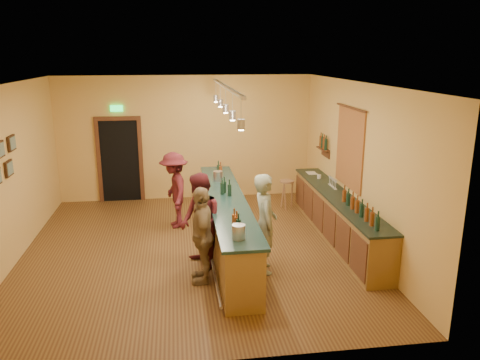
{
  "coord_description": "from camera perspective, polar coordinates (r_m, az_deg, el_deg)",
  "views": [
    {
      "loc": [
        -0.27,
        -8.53,
        3.72
      ],
      "look_at": [
        0.95,
        0.2,
        1.33
      ],
      "focal_mm": 35.0,
      "sensor_mm": 36.0,
      "label": 1
    }
  ],
  "objects": [
    {
      "name": "bottle_shelf",
      "position": [
        11.18,
        10.16,
        4.35
      ],
      "size": [
        0.17,
        0.55,
        0.54
      ],
      "color": "#492B16",
      "rests_on": "wall_right"
    },
    {
      "name": "ceiling",
      "position": [
        8.55,
        -6.25,
        11.61
      ],
      "size": [
        6.5,
        7.0,
        0.02
      ],
      "primitive_type": "cube",
      "color": "silver",
      "rests_on": "wall_back"
    },
    {
      "name": "wall_right",
      "position": [
        9.47,
        14.1,
        1.78
      ],
      "size": [
        0.02,
        7.0,
        3.2
      ],
      "primitive_type": "cube",
      "color": "#E3B355",
      "rests_on": "floor"
    },
    {
      "name": "tasting_bar",
      "position": [
        9.13,
        -1.65,
        -4.77
      ],
      "size": [
        0.74,
        5.1,
        1.38
      ],
      "color": "brown",
      "rests_on": "floor"
    },
    {
      "name": "wall_left",
      "position": [
        9.28,
        -26.43,
        0.37
      ],
      "size": [
        0.02,
        7.0,
        3.2
      ],
      "primitive_type": "cube",
      "color": "#E3B355",
      "rests_on": "floor"
    },
    {
      "name": "back_counter",
      "position": [
        9.84,
        11.78,
        -4.34
      ],
      "size": [
        0.6,
        4.55,
        1.27
      ],
      "color": "brown",
      "rests_on": "floor"
    },
    {
      "name": "doorway",
      "position": [
        12.37,
        -14.42,
        2.59
      ],
      "size": [
        1.15,
        0.09,
        2.48
      ],
      "color": "black",
      "rests_on": "wall_back"
    },
    {
      "name": "bartender",
      "position": [
        8.12,
        3.06,
        -5.3
      ],
      "size": [
        0.44,
        0.66,
        1.76
      ],
      "primitive_type": "imported",
      "rotation": [
        0.0,
        0.0,
        1.54
      ],
      "color": "gray",
      "rests_on": "floor"
    },
    {
      "name": "wall_front",
      "position": [
        5.47,
        -4.54,
        -7.67
      ],
      "size": [
        6.5,
        0.02,
        3.2
      ],
      "primitive_type": "cube",
      "color": "#E3B355",
      "rests_on": "floor"
    },
    {
      "name": "bar_stool",
      "position": [
        11.49,
        5.73,
        -0.76
      ],
      "size": [
        0.35,
        0.35,
        0.72
      ],
      "rotation": [
        0.0,
        0.0,
        -0.24
      ],
      "color": "olive",
      "rests_on": "floor"
    },
    {
      "name": "customer_c",
      "position": [
        10.3,
        -7.99,
        -1.22
      ],
      "size": [
        0.78,
        1.16,
        1.67
      ],
      "primitive_type": "imported",
      "rotation": [
        0.0,
        0.0,
        -1.42
      ],
      "color": "#59191E",
      "rests_on": "floor"
    },
    {
      "name": "customer_a",
      "position": [
        8.25,
        -4.85,
        -5.12
      ],
      "size": [
        0.88,
        1.0,
        1.73
      ],
      "primitive_type": "imported",
      "rotation": [
        0.0,
        0.0,
        -1.26
      ],
      "color": "#59191E",
      "rests_on": "floor"
    },
    {
      "name": "customer_b",
      "position": [
        7.79,
        -4.63,
        -6.68
      ],
      "size": [
        0.43,
        0.98,
        1.65
      ],
      "primitive_type": "imported",
      "rotation": [
        0.0,
        0.0,
        -1.6
      ],
      "color": "#997A51",
      "rests_on": "floor"
    },
    {
      "name": "wall_back",
      "position": [
        12.22,
        -6.59,
        5.09
      ],
      "size": [
        6.5,
        0.02,
        3.2
      ],
      "primitive_type": "cube",
      "color": "#E3B355",
      "rests_on": "floor"
    },
    {
      "name": "floor",
      "position": [
        9.31,
        -5.69,
        -8.45
      ],
      "size": [
        7.0,
        7.0,
        0.0
      ],
      "primitive_type": "plane",
      "color": "#532F17",
      "rests_on": "ground"
    },
    {
      "name": "pendant_track",
      "position": [
        8.61,
        -1.77,
        10.26
      ],
      "size": [
        0.11,
        4.6,
        0.5
      ],
      "color": "silver",
      "rests_on": "ceiling"
    },
    {
      "name": "tapestry",
      "position": [
        9.77,
        13.22,
        3.75
      ],
      "size": [
        0.03,
        1.4,
        1.6
      ],
      "primitive_type": "cube",
      "color": "maroon",
      "rests_on": "wall_right"
    }
  ]
}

